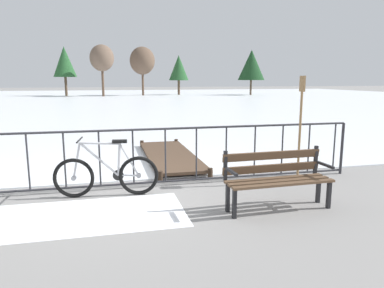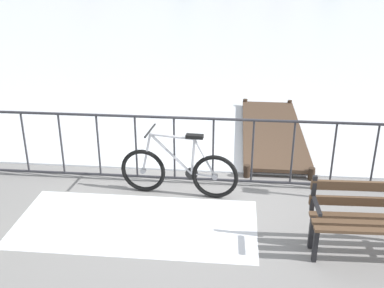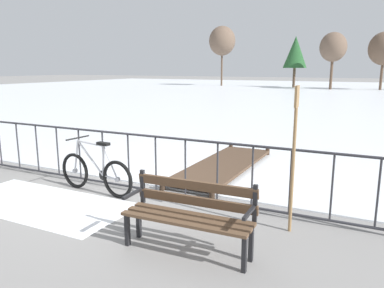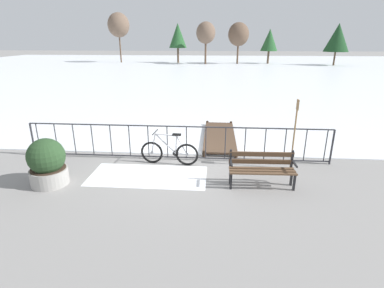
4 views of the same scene
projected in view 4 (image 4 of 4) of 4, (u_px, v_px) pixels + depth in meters
ground_plane at (177, 160)px, 9.13m from camera, size 160.00×160.00×0.00m
frozen_pond at (207, 69)px, 35.81m from camera, size 80.00×56.00×0.03m
snow_patch at (148, 176)px, 8.05m from camera, size 3.12×1.46×0.01m
railing_fence at (177, 142)px, 8.95m from camera, size 9.06×0.06×1.07m
bicycle_near_railing at (169, 152)px, 8.69m from camera, size 1.71×0.52×0.97m
park_bench at (262, 167)px, 7.37m from camera, size 1.61×0.53×0.89m
planter_with_shrub at (47, 163)px, 7.43m from camera, size 0.91×0.91×1.20m
oar_upright at (295, 130)px, 8.11m from camera, size 0.04×0.16×1.98m
wooden_dock at (219, 136)px, 10.93m from camera, size 1.10×3.61×0.20m
tree_far_west at (270, 40)px, 41.83m from camera, size 2.35×2.35×4.69m
tree_west_mid at (239, 34)px, 41.21m from camera, size 2.85×2.85×5.52m
tree_centre at (119, 25)px, 43.23m from camera, size 3.09×3.09×6.95m
tree_east_mid at (178, 36)px, 42.93m from camera, size 2.54×2.54×5.49m
tree_far_east at (206, 33)px, 40.48m from camera, size 2.59×2.59×5.58m
tree_extra at (338, 38)px, 38.86m from camera, size 3.14×3.14×5.28m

